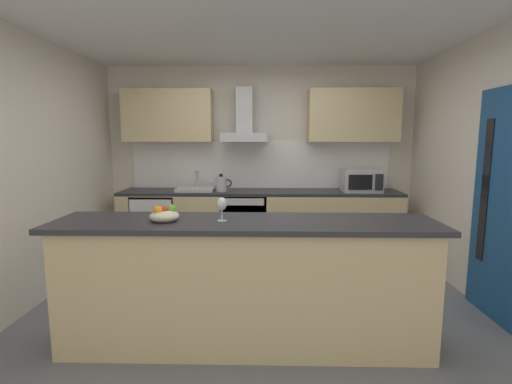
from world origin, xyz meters
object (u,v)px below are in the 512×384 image
at_px(refrigerator, 158,225).
at_px(fruit_bowl, 164,215).
at_px(microwave, 361,181).
at_px(sink, 196,189).
at_px(kettle, 221,184).
at_px(wine_glass, 222,205).
at_px(oven, 244,223).
at_px(range_hood, 245,125).

xyz_separation_m(refrigerator, fruit_bowl, (0.73, -2.30, 0.62)).
distance_m(microwave, fruit_bowl, 3.05).
bearing_deg(sink, kettle, -7.25).
height_order(refrigerator, microwave, microwave).
bearing_deg(microwave, wine_glass, -125.15).
height_order(oven, sink, sink).
xyz_separation_m(kettle, fruit_bowl, (-0.16, -2.27, 0.04)).
distance_m(oven, kettle, 0.63).
distance_m(range_hood, fruit_bowl, 2.59).
distance_m(sink, fruit_bowl, 2.33).
distance_m(kettle, range_hood, 0.86).
bearing_deg(fruit_bowl, wine_glass, 0.51).
distance_m(range_hood, wine_glass, 2.52).
bearing_deg(oven, wine_glass, -90.95).
xyz_separation_m(oven, range_hood, (0.00, 0.13, 1.33)).
relative_size(oven, refrigerator, 0.94).
distance_m(refrigerator, sink, 0.74).
bearing_deg(wine_glass, refrigerator, 116.80).
bearing_deg(range_hood, kettle, -152.10).
xyz_separation_m(oven, refrigerator, (-1.20, -0.00, -0.03)).
xyz_separation_m(kettle, range_hood, (0.31, 0.16, 0.78)).
bearing_deg(kettle, range_hood, 27.90).
xyz_separation_m(sink, fruit_bowl, (0.19, -2.32, 0.12)).
xyz_separation_m(sink, range_hood, (0.66, 0.12, 0.86)).
distance_m(sink, wine_glass, 2.40).
bearing_deg(microwave, sink, 179.00).
bearing_deg(sink, refrigerator, -178.54).
height_order(oven, kettle, kettle).
relative_size(microwave, fruit_bowl, 2.27).
xyz_separation_m(oven, microwave, (1.56, -0.03, 0.59)).
relative_size(refrigerator, sink, 1.70).
bearing_deg(microwave, kettle, -179.82).
bearing_deg(refrigerator, fruit_bowl, -72.35).
bearing_deg(wine_glass, range_hood, 89.10).
distance_m(oven, range_hood, 1.33).
bearing_deg(oven, microwave, -1.02).
relative_size(microwave, kettle, 1.73).
bearing_deg(fruit_bowl, microwave, 48.30).
bearing_deg(fruit_bowl, sink, 94.76).
xyz_separation_m(range_hood, fruit_bowl, (-0.47, -2.43, -0.74)).
relative_size(refrigerator, range_hood, 1.18).
height_order(microwave, fruit_bowl, microwave).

